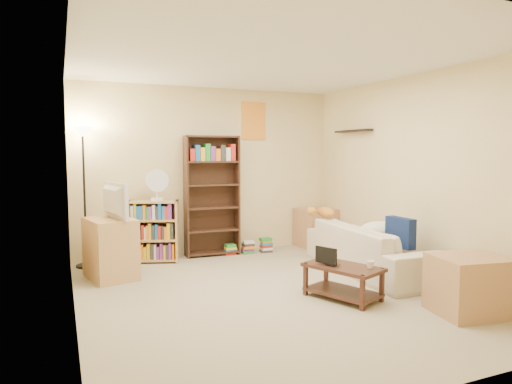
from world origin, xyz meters
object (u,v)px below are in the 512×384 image
laptop (332,262)px  short_bookshelf (154,231)px  tall_bookshelf (212,193)px  side_table (316,228)px  floor_lamp (83,156)px  television (109,201)px  coffee_table (343,278)px  end_cabinet (470,285)px  mug (370,265)px  sofa (371,248)px  desk_fan (157,184)px  tv_stand (111,249)px  tabby_cat (323,212)px

laptop → short_bookshelf: size_ratio=0.33×
tall_bookshelf → side_table: size_ratio=2.86×
floor_lamp → side_table: 3.70m
television → laptop: bearing=-141.2°
coffee_table → end_cabinet: 1.21m
tall_bookshelf → coffee_table: bearing=-72.7°
mug → short_bookshelf: bearing=123.2°
sofa → floor_lamp: bearing=66.5°
television → desk_fan: size_ratio=1.75×
short_bookshelf → sofa: bearing=-14.2°
coffee_table → tv_stand: bearing=118.2°
television → end_cabinet: (3.01, -2.63, -0.67)m
television → coffee_table: bearing=-142.5°
coffee_table → desk_fan: desk_fan is taller
laptop → sofa: bearing=-57.2°
mug → end_cabinet: end_cabinet is taller
sofa → side_table: size_ratio=3.42×
coffee_table → tall_bookshelf: 2.66m
laptop → mug: size_ratio=2.59×
side_table → end_cabinet: (-0.25, -3.26, -0.03)m
tv_stand → sofa: bearing=-31.0°
coffee_table → tall_bookshelf: size_ratio=0.51×
mug → end_cabinet: 0.94m
mug → tall_bookshelf: size_ratio=0.06×
tabby_cat → television: 2.91m
television → tv_stand: bearing=-0.0°
tabby_cat → tall_bookshelf: 1.65m
laptop → short_bookshelf: short_bookshelf is taller
end_cabinet → laptop: bearing=132.9°
sofa → end_cabinet: sofa is taller
television → short_bookshelf: size_ratio=0.87×
laptop → tv_stand: (-2.10, 1.66, 0.00)m
tabby_cat → side_table: size_ratio=0.77×
sofa → side_table: side_table is taller
tall_bookshelf → mug: bearing=-70.0°
short_bookshelf → side_table: (2.62, 0.00, -0.12)m
sofa → short_bookshelf: (-2.46, 1.64, 0.13)m
television → sofa: bearing=-121.0°
laptop → tall_bookshelf: 2.50m
sofa → short_bookshelf: bearing=60.0°
tv_stand → end_cabinet: bearing=-54.2°
tv_stand → tall_bookshelf: 1.77m
mug → sofa: bearing=52.2°
side_table → floor_lamp: bearing=178.7°
television → floor_lamp: (-0.25, 0.71, 0.54)m
laptop → side_table: size_ratio=0.46×
laptop → tv_stand: 2.68m
coffee_table → floor_lamp: 3.68m
tall_bookshelf → end_cabinet: size_ratio=2.67×
tv_stand → desk_fan: (0.69, 0.58, 0.73)m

